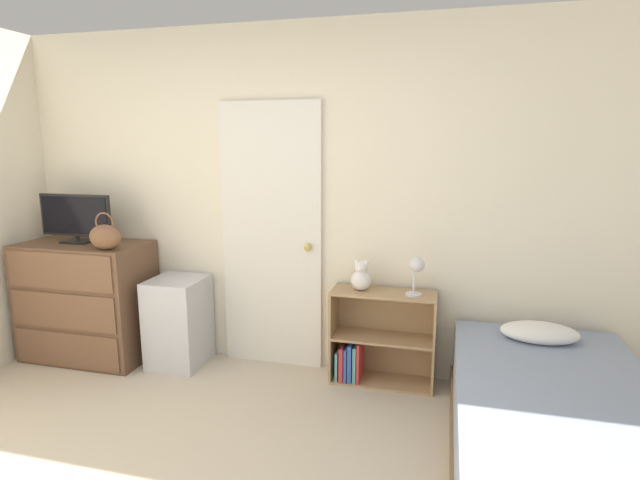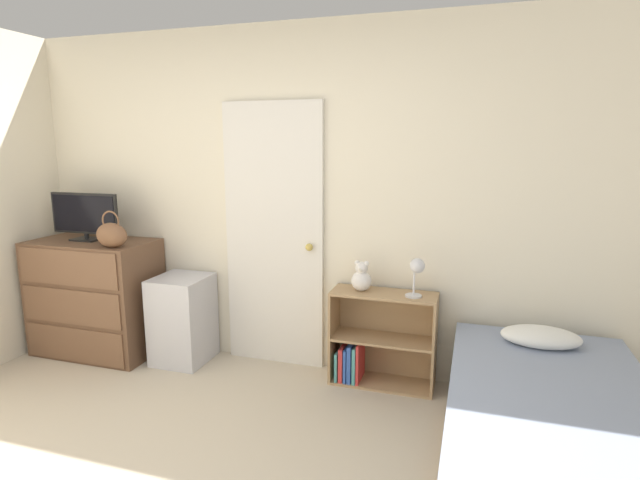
% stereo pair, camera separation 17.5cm
% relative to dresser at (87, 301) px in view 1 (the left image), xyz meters
% --- Properties ---
extents(wall_back, '(10.00, 0.06, 2.55)m').
position_rel_dresser_xyz_m(wall_back, '(1.50, 0.32, 0.81)').
color(wall_back, beige).
rests_on(wall_back, ground_plane).
extents(door_closed, '(0.78, 0.09, 2.01)m').
position_rel_dresser_xyz_m(door_closed, '(1.47, 0.27, 0.53)').
color(door_closed, silver).
rests_on(door_closed, ground_plane).
extents(dresser, '(0.98, 0.54, 0.94)m').
position_rel_dresser_xyz_m(dresser, '(0.00, 0.00, 0.00)').
color(dresser, brown).
rests_on(dresser, ground_plane).
extents(tv, '(0.62, 0.16, 0.38)m').
position_rel_dresser_xyz_m(tv, '(-0.05, 0.01, 0.67)').
color(tv, black).
rests_on(tv, dresser).
extents(handbag, '(0.26, 0.14, 0.28)m').
position_rel_dresser_xyz_m(handbag, '(0.34, -0.16, 0.57)').
color(handbag, brown).
rests_on(handbag, dresser).
extents(storage_bin, '(0.40, 0.42, 0.68)m').
position_rel_dresser_xyz_m(storage_bin, '(0.77, 0.06, -0.13)').
color(storage_bin, silver).
rests_on(storage_bin, ground_plane).
extents(bookshelf, '(0.74, 0.28, 0.68)m').
position_rel_dresser_xyz_m(bookshelf, '(2.29, 0.14, -0.18)').
color(bookshelf, tan).
rests_on(bookshelf, ground_plane).
extents(teddy_bear, '(0.14, 0.14, 0.22)m').
position_rel_dresser_xyz_m(teddy_bear, '(2.19, 0.13, 0.31)').
color(teddy_bear, silver).
rests_on(teddy_bear, bookshelf).
extents(desk_lamp, '(0.13, 0.12, 0.27)m').
position_rel_dresser_xyz_m(desk_lamp, '(2.57, 0.09, 0.40)').
color(desk_lamp, silver).
rests_on(desk_lamp, bookshelf).
extents(bed, '(1.05, 1.97, 0.59)m').
position_rel_dresser_xyz_m(bed, '(3.35, -0.70, -0.23)').
color(bed, brown).
rests_on(bed, ground_plane).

